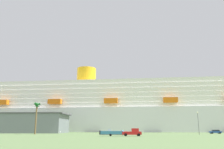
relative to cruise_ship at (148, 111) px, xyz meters
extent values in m
plane|color=#567042|center=(-17.95, -41.38, -13.44)|extent=(600.00, 600.00, 0.00)
cube|color=white|center=(-5.05, 0.06, -6.19)|extent=(245.17, 37.67, 14.51)
cube|color=white|center=(-5.05, 0.06, 2.52)|extent=(215.76, 34.60, 2.91)
cube|color=white|center=(-9.95, 0.09, 5.43)|extent=(206.43, 33.83, 2.91)
cube|color=white|center=(-14.85, 0.11, 8.34)|extent=(196.57, 33.29, 2.91)
cube|color=white|center=(-19.75, 0.14, 11.26)|extent=(183.81, 32.87, 2.91)
cube|color=white|center=(-24.65, 0.17, 14.17)|extent=(177.82, 32.17, 2.91)
cube|color=white|center=(-29.55, 0.20, 17.08)|extent=(169.77, 31.21, 2.91)
cylinder|color=yellow|center=(-41.79, 0.27, 24.06)|extent=(13.12, 13.12, 11.05)
cube|color=orange|center=(-90.90, -18.27, 4.56)|extent=(8.02, 3.25, 2.80)
cube|color=orange|center=(-56.60, -18.48, 4.56)|extent=(8.02, 3.25, 2.80)
cube|color=orange|center=(-22.31, -18.68, 4.56)|extent=(8.02, 3.25, 2.80)
cube|color=orange|center=(11.98, -18.88, 4.56)|extent=(8.02, 3.25, 2.80)
cube|color=slate|center=(-73.67, -44.80, -9.09)|extent=(64.28, 25.16, 8.71)
cube|color=#4C4C51|center=(-73.67, -44.80, -4.43)|extent=(66.85, 26.17, 0.60)
cube|color=red|center=(-8.33, -84.67, -12.59)|extent=(5.79, 2.61, 0.90)
cube|color=red|center=(-7.33, -84.56, -11.69)|extent=(2.21, 2.05, 0.90)
cube|color=#26333F|center=(-6.66, -84.48, -11.78)|extent=(0.29, 1.68, 0.63)
cylinder|color=black|center=(-6.50, -83.46, -13.04)|extent=(0.83, 0.37, 0.80)
cylinder|color=black|center=(-6.28, -85.45, -13.04)|extent=(0.83, 0.37, 0.80)
cylinder|color=black|center=(-10.23, -83.88, -13.04)|extent=(0.83, 0.37, 0.80)
cylinder|color=black|center=(-10.00, -85.87, -13.04)|extent=(0.83, 0.37, 0.80)
cube|color=#595960|center=(-14.12, -85.32, -12.97)|extent=(7.17, 2.40, 0.16)
cube|color=#595960|center=(-9.99, -84.86, -12.97)|extent=(2.30, 0.38, 0.10)
cylinder|color=black|center=(-14.54, -84.46, -13.12)|extent=(0.66, 0.29, 0.64)
cylinder|color=black|center=(-14.34, -86.25, -13.12)|extent=(0.66, 0.29, 0.64)
cube|color=teal|center=(-14.12, -85.32, -12.44)|extent=(6.56, 2.51, 0.90)
cone|color=teal|center=(-10.55, -84.92, -12.44)|extent=(1.37, 1.75, 1.62)
cube|color=silver|center=(-14.76, -85.39, -11.64)|extent=(0.91, 1.08, 0.70)
cube|color=black|center=(-17.50, -85.70, -12.44)|extent=(0.41, 0.54, 1.10)
cylinder|color=brown|center=(-44.86, -68.92, -8.09)|extent=(0.58, 0.58, 10.71)
cone|color=#195923|center=(-44.46, -68.93, -2.64)|extent=(0.74, 2.50, 1.92)
cone|color=#195923|center=(-44.73, -68.54, -2.64)|extent=(2.45, 1.43, 2.17)
cone|color=#195923|center=(-45.06, -68.57, -2.64)|extent=(2.50, 1.81, 1.98)
cone|color=#195923|center=(-45.26, -68.94, -2.64)|extent=(0.80, 2.38, 2.17)
cone|color=#195923|center=(-45.12, -69.23, -2.64)|extent=(2.39, 2.15, 1.85)
cone|color=#195923|center=(-44.69, -69.28, -2.64)|extent=(2.59, 1.71, 1.83)
sphere|color=#195923|center=(-44.86, -68.92, -2.74)|extent=(1.10, 1.10, 1.10)
cylinder|color=slate|center=(15.21, -65.57, -9.64)|extent=(0.20, 0.20, 7.60)
sphere|color=#F9F2CC|center=(15.21, -65.57, -5.60)|extent=(0.56, 0.56, 0.56)
cube|color=silver|center=(-43.83, -49.73, -12.76)|extent=(4.49, 2.44, 0.70)
cube|color=#1E232D|center=(-44.05, -49.76, -12.14)|extent=(2.61, 1.97, 0.55)
cylinder|color=black|center=(-42.58, -48.62, -13.11)|extent=(0.69, 0.32, 0.66)
cylinder|color=black|center=(-42.31, -50.41, -13.11)|extent=(0.69, 0.32, 0.66)
cylinder|color=black|center=(-45.36, -49.05, -13.11)|extent=(0.69, 0.32, 0.66)
cylinder|color=black|center=(-45.09, -50.84, -13.11)|extent=(0.69, 0.32, 0.66)
cube|color=#264C99|center=(25.34, -50.54, -12.76)|extent=(4.77, 1.98, 0.70)
cube|color=#1E232D|center=(25.58, -50.53, -12.14)|extent=(2.70, 1.72, 0.55)
cylinder|color=black|center=(23.83, -51.50, -13.11)|extent=(0.67, 0.25, 0.66)
cylinder|color=black|center=(23.76, -49.72, -13.11)|extent=(0.67, 0.25, 0.66)
cylinder|color=black|center=(26.93, -51.36, -13.11)|extent=(0.67, 0.25, 0.66)
cylinder|color=black|center=(26.85, -49.59, -13.11)|extent=(0.67, 0.25, 0.66)
camera|label=1|loc=(-6.06, -154.49, -11.22)|focal=37.30mm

